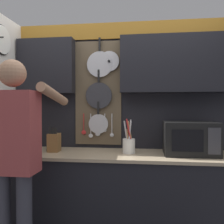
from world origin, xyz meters
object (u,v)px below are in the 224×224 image
at_px(microwave, 190,138).
at_px(person, 14,149).
at_px(utensil_crock, 129,144).
at_px(knife_block, 54,142).

height_order(microwave, person, person).
bearing_deg(person, microwave, 24.12).
distance_m(microwave, utensil_crock, 0.60).
bearing_deg(utensil_crock, microwave, -0.11).
distance_m(knife_block, utensil_crock, 0.78).
bearing_deg(person, utensil_crock, 37.19).
xyz_separation_m(utensil_crock, person, (-0.86, -0.65, 0.05)).
bearing_deg(knife_block, microwave, -0.03).
bearing_deg(microwave, person, -155.88).
relative_size(microwave, knife_block, 1.88).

